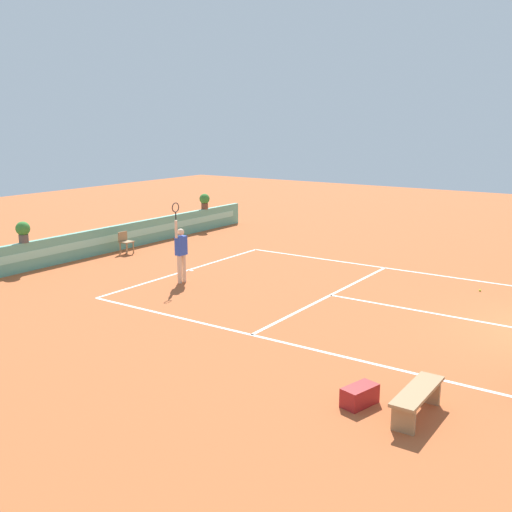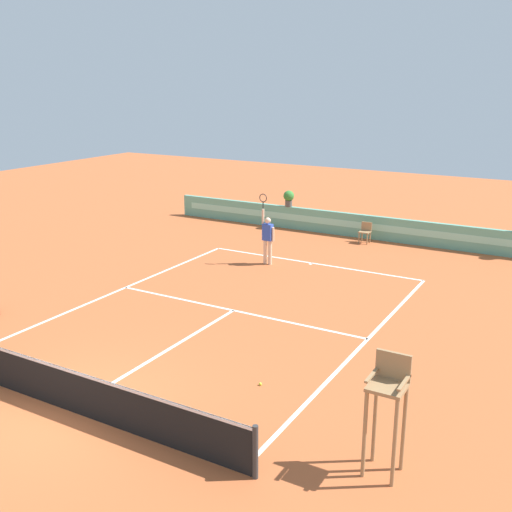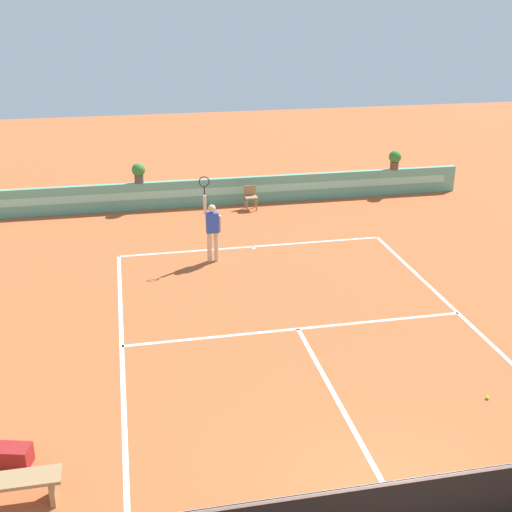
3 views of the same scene
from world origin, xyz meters
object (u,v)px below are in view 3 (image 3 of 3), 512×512
ball_kid_chair (251,196)px  gear_bag (10,456)px  tennis_player (212,227)px  tennis_ball_near_baseline (487,398)px  potted_plant_far_right (395,159)px  potted_plant_left (139,172)px  bench_courtside (9,486)px

ball_kid_chair → gear_bag: bearing=-117.3°
tennis_player → tennis_ball_near_baseline: size_ratio=38.01×
tennis_player → tennis_ball_near_baseline: (4.28, -8.13, -1.02)m
tennis_player → potted_plant_far_right: tennis_player is taller
tennis_ball_near_baseline → potted_plant_far_right: 14.06m
potted_plant_far_right → tennis_ball_near_baseline: bearing=-104.7°
tennis_player → potted_plant_left: 5.73m
tennis_player → gear_bag: bearing=-119.2°
potted_plant_left → gear_bag: bearing=-101.4°
gear_bag → tennis_ball_near_baseline: gear_bag is taller
bench_courtside → tennis_player: bearing=64.2°
ball_kid_chair → tennis_player: tennis_player is taller
ball_kid_chair → potted_plant_left: bearing=169.4°
gear_bag → potted_plant_far_right: size_ratio=0.97×
bench_courtside → tennis_ball_near_baseline: bench_courtside is taller
ball_kid_chair → gear_bag: 14.57m
tennis_ball_near_baseline → potted_plant_far_right: size_ratio=0.09×
ball_kid_chair → potted_plant_left: 4.10m
bench_courtside → potted_plant_far_right: potted_plant_far_right is taller
gear_bag → potted_plant_left: size_ratio=0.97×
tennis_ball_near_baseline → tennis_player: bearing=117.7°
bench_courtside → gear_bag: (-0.14, 1.01, -0.20)m
tennis_player → bench_courtside: bearing=-115.8°
potted_plant_far_right → potted_plant_left: bearing=180.0°
tennis_player → potted_plant_far_right: bearing=34.6°
gear_bag → potted_plant_left: 14.01m
gear_bag → tennis_player: 9.53m
potted_plant_left → tennis_ball_near_baseline: bearing=-65.5°
tennis_player → potted_plant_left: (-1.88, 5.40, 0.36)m
gear_bag → tennis_ball_near_baseline: (8.91, 0.15, -0.15)m
ball_kid_chair → tennis_ball_near_baseline: (2.23, -12.80, -0.44)m
potted_plant_left → ball_kid_chair: bearing=-10.6°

